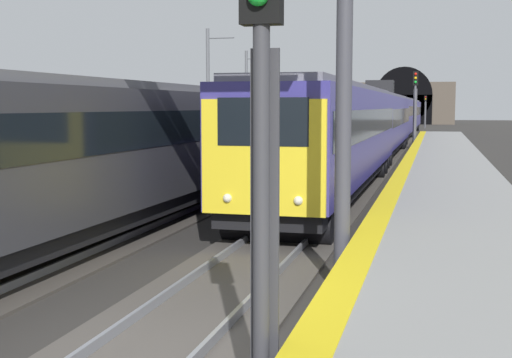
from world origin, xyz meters
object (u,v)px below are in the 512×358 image
railway_signal_mid (415,103)px  railway_signal_near (262,126)px  train_adjacent_platform (221,134)px  catenary_mast_far (208,92)px  catenary_mast_near (247,99)px  train_main_approaching (390,119)px  railway_signal_far (425,109)px  overhead_signal_gantry (121,15)px

railway_signal_mid → railway_signal_near: bearing=0.0°
train_adjacent_platform → catenary_mast_far: size_ratio=5.31×
catenary_mast_near → railway_signal_near: bearing=-164.5°
train_adjacent_platform → catenary_mast_far: (16.68, 6.08, 1.91)m
train_main_approaching → catenary_mast_far: bearing=-36.8°
railway_signal_far → catenary_mast_near: catenary_mast_near is taller
train_main_approaching → catenary_mast_near: (-4.62, 10.36, 1.53)m
railway_signal_far → train_main_approaching: bearing=-2.3°
catenary_mast_far → railway_signal_far: bearing=-11.2°
railway_signal_far → catenary_mast_near: (-53.07, 12.33, 0.99)m
railway_signal_near → train_main_approaching: bearing=-177.7°
railway_signal_near → railway_signal_mid: bearing=-180.0°
railway_signal_far → catenary_mast_near: size_ratio=0.64×
railway_signal_far → catenary_mast_far: bearing=-11.2°
overhead_signal_gantry → catenary_mast_far: catenary_mast_far is taller
railway_signal_far → overhead_signal_gantry: (-91.76, 4.11, 2.11)m
railway_signal_mid → catenary_mast_far: catenary_mast_far is taller
railway_signal_mid → catenary_mast_near: catenary_mast_near is taller
railway_signal_near → overhead_signal_gantry: (5.66, 4.11, 1.86)m
railway_signal_mid → railway_signal_far: 49.95m
railway_signal_mid → train_main_approaching: bearing=-127.2°
overhead_signal_gantry → catenary_mast_near: 39.57m
railway_signal_near → catenary_mast_near: (44.35, 12.33, 0.74)m
railway_signal_mid → railway_signal_far: railway_signal_mid is taller
railway_signal_far → catenary_mast_near: bearing=-13.1°
train_main_approaching → overhead_signal_gantry: overhead_signal_gantry is taller
railway_signal_mid → railway_signal_far: bearing=-180.0°
railway_signal_mid → railway_signal_far: (49.95, 0.00, -0.69)m
train_adjacent_platform → railway_signal_mid: bearing=168.6°
overhead_signal_gantry → catenary_mast_far: size_ratio=1.06×
catenary_mast_near → catenary_mast_far: (-9.09, 0.01, 0.33)m
railway_signal_mid → overhead_signal_gantry: overhead_signal_gantry is taller
catenary_mast_far → train_main_approaching: bearing=-37.1°
overhead_signal_gantry → catenary_mast_far: (29.60, 8.22, -0.79)m
railway_signal_mid → overhead_signal_gantry: (-41.81, 4.11, 1.41)m
railway_signal_far → catenary_mast_far: (-62.17, 12.34, 1.31)m
train_adjacent_platform → railway_signal_far: (78.85, -6.26, 0.59)m
train_main_approaching → railway_signal_far: size_ratio=17.25×
train_main_approaching → overhead_signal_gantry: 43.44m
railway_signal_near → railway_signal_mid: size_ratio=0.86×
train_adjacent_platform → overhead_signal_gantry: overhead_signal_gantry is taller
train_adjacent_platform → railway_signal_near: size_ratio=8.48×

